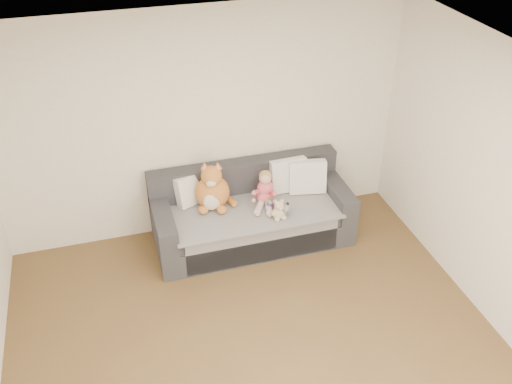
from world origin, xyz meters
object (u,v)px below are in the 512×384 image
teddy_bear (279,211)px  sofa (251,215)px  plush_cat (213,190)px  sippy_cup (270,205)px  toddler (265,191)px

teddy_bear → sofa: bearing=113.5°
sofa → plush_cat: size_ratio=3.79×
sofa → teddy_bear: sofa is taller
sofa → sippy_cup: size_ratio=17.12×
toddler → plush_cat: (-0.57, 0.11, 0.04)m
sippy_cup → teddy_bear: bearing=-76.9°
toddler → plush_cat: bearing=-169.5°
plush_cat → teddy_bear: bearing=-19.0°
plush_cat → teddy_bear: size_ratio=2.43×
plush_cat → sippy_cup: plush_cat is taller
plush_cat → teddy_bear: 0.77m
toddler → sippy_cup: 0.17m
toddler → plush_cat: 0.58m
sofa → sippy_cup: sofa is taller
toddler → sippy_cup: (0.02, -0.14, -0.10)m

